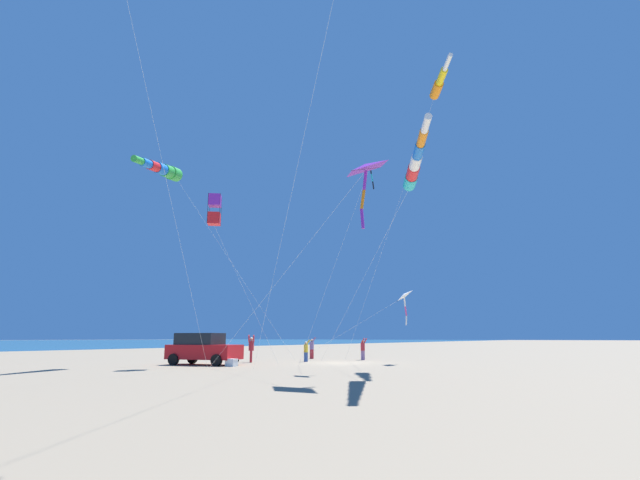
# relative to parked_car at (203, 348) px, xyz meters

# --- Properties ---
(ground_plane) EXTENTS (600.00, 600.00, 0.00)m
(ground_plane) POSITION_rel_parked_car_xyz_m (5.88, 6.37, -0.95)
(ground_plane) COLOR gray
(parked_car) EXTENTS (4.59, 2.76, 1.85)m
(parked_car) POSITION_rel_parked_car_xyz_m (0.00, 0.00, 0.00)
(parked_car) COLOR red
(parked_car) RESTS_ON ground_plane
(cooler_box) EXTENTS (0.62, 0.42, 0.42)m
(cooler_box) POSITION_rel_parked_car_xyz_m (2.51, -0.21, -0.74)
(cooler_box) COLOR white
(cooler_box) RESTS_ON ground_plane
(person_adult_flyer) EXTENTS (0.61, 0.63, 1.76)m
(person_adult_flyer) POSITION_rel_parked_car_xyz_m (0.68, 3.60, 0.01)
(person_adult_flyer) COLOR #B72833
(person_adult_flyer) RESTS_ON ground_plane
(person_child_green_jacket) EXTENTS (0.52, 0.44, 1.55)m
(person_child_green_jacket) POSITION_rel_parked_car_xyz_m (5.26, 10.57, -0.11)
(person_child_green_jacket) COLOR #8E6B9E
(person_child_green_jacket) RESTS_ON ground_plane
(person_child_grey_jacket) EXTENTS (0.52, 0.51, 1.45)m
(person_child_grey_jacket) POSITION_rel_parked_car_xyz_m (3.19, 6.28, -0.16)
(person_child_grey_jacket) COLOR #335199
(person_child_grey_jacket) RESTS_ON ground_plane
(person_bystander_far) EXTENTS (0.57, 0.58, 1.63)m
(person_bystander_far) POSITION_rel_parked_car_xyz_m (1.12, 10.15, -0.06)
(person_bystander_far) COLOR #B72833
(person_bystander_far) RESTS_ON ground_plane
(kite_delta_rainbow_low_near) EXTENTS (9.49, 2.06, 4.53)m
(kite_delta_rainbow_low_near) POSITION_rel_parked_car_xyz_m (9.80, 7.49, 3.19)
(kite_delta_rainbow_low_near) COLOR white
(kite_delta_rainbow_low_near) RESTS_ON ground_plane
(kite_windsock_black_fish_shape) EXTENTS (12.88, 13.45, 9.18)m
(kite_windsock_black_fish_shape) POSITION_rel_parked_car_xyz_m (14.53, -2.39, 7.82)
(kite_windsock_black_fish_shape) COLOR #1EB7C6
(kite_windsock_black_fish_shape) RESTS_ON ground_plane
(kite_windsock_striped_overhead) EXTENTS (5.17, 11.36, 12.35)m
(kite_windsock_striped_overhead) POSITION_rel_parked_car_xyz_m (-1.54, -2.61, 10.74)
(kite_windsock_striped_overhead) COLOR green
(kite_windsock_striped_overhead) RESTS_ON ground_plane
(kite_delta_blue_topmost) EXTENTS (5.88, 1.53, 10.95)m
(kite_delta_blue_topmost) POSITION_rel_parked_car_xyz_m (10.64, 1.27, 9.70)
(kite_delta_blue_topmost) COLOR black
(kite_delta_blue_topmost) RESTS_ON ground_plane
(kite_box_green_low_center) EXTENTS (2.03, 5.07, 10.00)m
(kite_box_green_low_center) POSITION_rel_parked_car_xyz_m (1.43, -1.01, 8.12)
(kite_box_green_low_center) COLOR purple
(kite_box_green_low_center) RESTS_ON ground_plane
(kite_windsock_white_trailing) EXTENTS (11.51, 7.55, 17.83)m
(kite_windsock_white_trailing) POSITION_rel_parked_car_xyz_m (13.17, 6.41, 16.47)
(kite_windsock_white_trailing) COLOR orange
(kite_windsock_white_trailing) RESTS_ON ground_plane
(kite_delta_red_high_left) EXTENTS (11.68, 3.18, 8.73)m
(kite_delta_red_high_left) POSITION_rel_parked_car_xyz_m (13.07, -4.17, 7.38)
(kite_delta_red_high_left) COLOR purple
(kite_delta_red_high_left) RESTS_ON ground_plane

